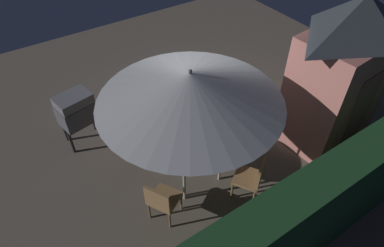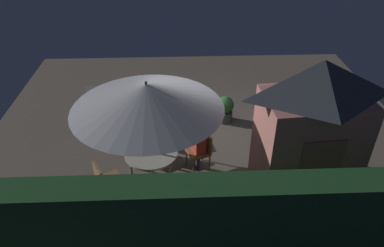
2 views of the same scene
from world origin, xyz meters
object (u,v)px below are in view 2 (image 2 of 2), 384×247
(garden_shed, at_px, (309,134))
(person_in_red, at_px, (198,140))
(bbq_grill, at_px, (101,102))
(potted_plant_by_grill, at_px, (350,156))
(patio_table, at_px, (151,155))
(chair_toward_hedge, at_px, (105,179))
(patio_umbrella, at_px, (147,97))
(chair_toward_house, at_px, (183,194))
(chair_near_shed, at_px, (201,148))
(potted_plant_by_shed, at_px, (225,109))
(chair_far_side, at_px, (129,136))

(garden_shed, bearing_deg, person_in_red, -25.90)
(bbq_grill, distance_m, potted_plant_by_grill, 6.12)
(patio_table, bearing_deg, chair_toward_hedge, 29.42)
(patio_umbrella, distance_m, chair_toward_house, 1.98)
(garden_shed, height_order, bbq_grill, garden_shed)
(chair_near_shed, xyz_separation_m, chair_toward_house, (0.44, 1.41, 0.00))
(person_in_red, bearing_deg, potted_plant_by_shed, -113.38)
(patio_umbrella, distance_m, bbq_grill, 2.77)
(potted_plant_by_shed, relative_size, person_in_red, 0.58)
(potted_plant_by_grill, bearing_deg, person_in_red, -2.22)
(chair_near_shed, height_order, chair_toward_hedge, same)
(bbq_grill, relative_size, chair_toward_house, 1.33)
(bbq_grill, bearing_deg, patio_table, 123.74)
(potted_plant_by_grill, bearing_deg, garden_shed, 30.85)
(chair_far_side, bearing_deg, chair_toward_house, 122.43)
(chair_far_side, height_order, chair_toward_house, same)
(bbq_grill, distance_m, chair_near_shed, 2.96)
(chair_toward_hedge, bearing_deg, patio_table, -150.58)
(chair_toward_hedge, height_order, potted_plant_by_grill, chair_toward_hedge)
(chair_far_side, xyz_separation_m, potted_plant_by_grill, (-5.05, 0.71, -0.21))
(potted_plant_by_shed, bearing_deg, chair_toward_hedge, 46.03)
(potted_plant_by_grill, bearing_deg, chair_far_side, -7.97)
(chair_near_shed, bearing_deg, chair_far_side, -17.89)
(bbq_grill, height_order, person_in_red, person_in_red)
(bbq_grill, bearing_deg, person_in_red, 145.17)
(chair_toward_hedge, bearing_deg, patio_umbrella, -150.58)
(garden_shed, distance_m, person_in_red, 2.38)
(chair_near_shed, xyz_separation_m, person_in_red, (0.08, 0.03, 0.26))
(patio_table, relative_size, potted_plant_by_shed, 1.53)
(chair_toward_hedge, distance_m, chair_toward_house, 1.62)
(garden_shed, height_order, chair_toward_house, garden_shed)
(bbq_grill, distance_m, chair_toward_hedge, 2.62)
(chair_toward_house, bearing_deg, chair_toward_hedge, -16.85)
(person_in_red, bearing_deg, chair_far_side, -19.72)
(patio_table, bearing_deg, chair_near_shed, -158.50)
(garden_shed, xyz_separation_m, potted_plant_by_shed, (1.18, -2.93, -1.18))
(bbq_grill, xyz_separation_m, person_in_red, (-2.38, 1.65, -0.06))
(chair_far_side, distance_m, chair_toward_hedge, 1.51)
(patio_umbrella, distance_m, potted_plant_by_grill, 4.82)
(patio_umbrella, relative_size, chair_toward_house, 3.31)
(patio_umbrella, bearing_deg, chair_toward_hedge, 29.42)
(patio_umbrella, height_order, chair_near_shed, patio_umbrella)
(bbq_grill, height_order, chair_toward_house, bbq_grill)
(patio_table, height_order, patio_umbrella, patio_umbrella)
(garden_shed, relative_size, patio_table, 2.74)
(chair_toward_house, distance_m, potted_plant_by_shed, 3.54)
(garden_shed, distance_m, patio_umbrella, 3.14)
(bbq_grill, height_order, potted_plant_by_shed, bbq_grill)
(garden_shed, xyz_separation_m, chair_toward_hedge, (3.94, -0.08, -1.04))
(patio_table, bearing_deg, bbq_grill, -56.26)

